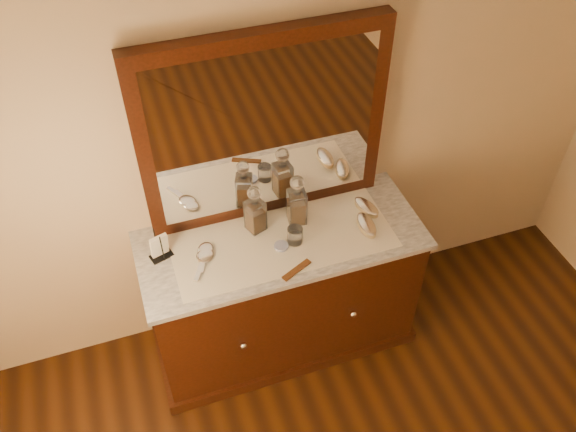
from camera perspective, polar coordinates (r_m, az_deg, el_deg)
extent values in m
plane|color=tan|center=(2.82, -2.63, 9.70)|extent=(4.50, 4.50, 0.00)
cube|color=black|center=(3.31, -0.57, -7.37)|extent=(1.40, 0.55, 0.82)
cube|color=black|center=(3.61, -0.52, -10.99)|extent=(1.46, 0.59, 0.08)
sphere|color=silver|center=(3.07, -4.28, -12.29)|extent=(0.04, 0.04, 0.04)
sphere|color=silver|center=(3.19, 6.27, -9.32)|extent=(0.04, 0.04, 0.04)
cube|color=white|center=(2.98, -0.62, -2.34)|extent=(1.44, 0.59, 0.03)
cube|color=black|center=(2.81, -2.30, 8.32)|extent=(1.20, 0.08, 1.00)
cube|color=white|center=(2.79, -2.09, 7.93)|extent=(1.06, 0.01, 0.86)
cube|color=white|center=(2.96, -0.50, -2.39)|extent=(1.10, 0.45, 0.00)
cylinder|color=silver|center=(2.92, -0.65, -2.90)|extent=(0.08, 0.08, 0.01)
cube|color=#663012|center=(2.82, 0.84, -5.19)|extent=(0.17, 0.10, 0.01)
cube|color=black|center=(2.95, -12.04, -3.74)|extent=(0.12, 0.09, 0.01)
cylinder|color=black|center=(2.88, -11.98, -3.11)|extent=(0.01, 0.01, 0.16)
cylinder|color=black|center=(2.92, -12.55, -2.34)|extent=(0.01, 0.01, 0.16)
cube|color=white|center=(2.90, -12.25, -2.79)|extent=(0.09, 0.06, 0.13)
cube|color=brown|center=(2.98, -3.13, -0.33)|extent=(0.09, 0.09, 0.12)
cube|color=white|center=(2.96, -3.15, 0.04)|extent=(0.11, 0.11, 0.18)
cylinder|color=white|center=(2.88, -3.23, 1.50)|extent=(0.05, 0.05, 0.03)
sphere|color=white|center=(2.85, -3.27, 2.23)|extent=(0.09, 0.09, 0.07)
cube|color=brown|center=(3.01, 0.85, 0.49)|extent=(0.08, 0.08, 0.13)
cube|color=white|center=(2.99, 0.85, 0.88)|extent=(0.10, 0.10, 0.19)
cylinder|color=white|center=(2.91, 0.88, 2.45)|extent=(0.04, 0.04, 0.03)
sphere|color=white|center=(2.88, 0.89, 3.22)|extent=(0.08, 0.08, 0.07)
ellipsoid|color=tan|center=(3.03, 7.51, -1.05)|extent=(0.08, 0.18, 0.03)
ellipsoid|color=silver|center=(3.01, 7.55, -0.76)|extent=(0.08, 0.18, 0.03)
ellipsoid|color=tan|center=(3.12, 7.52, 0.68)|extent=(0.12, 0.18, 0.02)
ellipsoid|color=silver|center=(3.11, 7.55, 0.96)|extent=(0.12, 0.18, 0.02)
ellipsoid|color=silver|center=(2.91, -7.97, -3.75)|extent=(0.12, 0.13, 0.02)
cube|color=silver|center=(2.85, -8.47, -5.18)|extent=(0.09, 0.13, 0.01)
ellipsoid|color=silver|center=(2.93, -7.91, -3.17)|extent=(0.11, 0.12, 0.02)
cube|color=silver|center=(2.88, -8.15, -4.49)|extent=(0.07, 0.12, 0.01)
cylinder|color=white|center=(2.92, 0.67, -1.86)|extent=(0.08, 0.08, 0.09)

